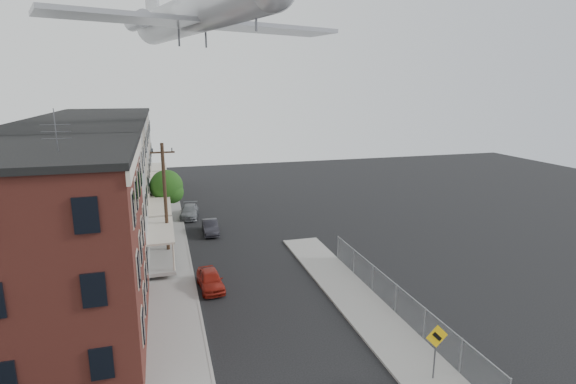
% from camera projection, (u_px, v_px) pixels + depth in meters
% --- Properties ---
extents(sidewalk_left, '(3.00, 62.00, 0.12)m').
position_uv_depth(sidewalk_left, '(169.00, 233.00, 40.90)').
color(sidewalk_left, gray).
rests_on(sidewalk_left, ground).
extents(sidewalk_right, '(3.00, 26.00, 0.12)m').
position_uv_depth(sidewalk_right, '(364.00, 308.00, 26.97)').
color(sidewalk_right, gray).
rests_on(sidewalk_right, ground).
extents(curb_left, '(0.15, 62.00, 0.14)m').
position_uv_depth(curb_left, '(185.00, 232.00, 41.28)').
color(curb_left, gray).
rests_on(curb_left, ground).
extents(curb_right, '(0.15, 26.00, 0.14)m').
position_uv_depth(curb_right, '(342.00, 311.00, 26.58)').
color(curb_right, gray).
rests_on(curb_right, ground).
extents(corner_building, '(10.31, 12.30, 12.15)m').
position_uv_depth(corner_building, '(34.00, 251.00, 22.09)').
color(corner_building, black).
rests_on(corner_building, ground).
extents(row_house_a, '(11.98, 7.00, 10.30)m').
position_uv_depth(row_house_a, '(70.00, 204.00, 31.00)').
color(row_house_a, slate).
rests_on(row_house_a, ground).
extents(row_house_b, '(11.98, 7.00, 10.30)m').
position_uv_depth(row_house_b, '(85.00, 184.00, 37.56)').
color(row_house_b, gray).
rests_on(row_house_b, ground).
extents(row_house_c, '(11.98, 7.00, 10.30)m').
position_uv_depth(row_house_c, '(96.00, 170.00, 44.11)').
color(row_house_c, slate).
rests_on(row_house_c, ground).
extents(row_house_d, '(11.98, 7.00, 10.30)m').
position_uv_depth(row_house_d, '(104.00, 159.00, 50.67)').
color(row_house_d, gray).
rests_on(row_house_d, ground).
extents(row_house_e, '(11.98, 7.00, 10.30)m').
position_uv_depth(row_house_e, '(110.00, 151.00, 57.23)').
color(row_house_e, slate).
rests_on(row_house_e, ground).
extents(chainlink_fence, '(0.06, 18.06, 1.90)m').
position_uv_depth(chainlink_fence, '(396.00, 298.00, 26.22)').
color(chainlink_fence, gray).
rests_on(chainlink_fence, ground).
extents(warning_sign, '(1.10, 0.11, 2.80)m').
position_uv_depth(warning_sign, '(436.00, 344.00, 20.00)').
color(warning_sign, '#515156').
rests_on(warning_sign, ground).
extents(utility_pole, '(1.80, 0.26, 9.00)m').
position_uv_depth(utility_pole, '(165.00, 200.00, 34.20)').
color(utility_pole, black).
rests_on(utility_pole, ground).
extents(street_tree, '(3.22, 3.20, 5.20)m').
position_uv_depth(street_tree, '(168.00, 188.00, 43.86)').
color(street_tree, black).
rests_on(street_tree, ground).
extents(car_near, '(1.74, 3.79, 1.26)m').
position_uv_depth(car_near, '(210.00, 280.00, 29.65)').
color(car_near, maroon).
rests_on(car_near, ground).
extents(car_mid, '(1.36, 3.75, 1.23)m').
position_uv_depth(car_mid, '(210.00, 227.00, 40.88)').
color(car_mid, black).
rests_on(car_mid, ground).
extents(car_far, '(2.28, 4.46, 1.24)m').
position_uv_depth(car_far, '(189.00, 211.00, 45.98)').
color(car_far, slate).
rests_on(car_far, ground).
extents(airplane, '(22.24, 25.45, 7.36)m').
position_uv_depth(airplane, '(193.00, 13.00, 34.11)').
color(airplane, '#BCBDC1').
rests_on(airplane, ground).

